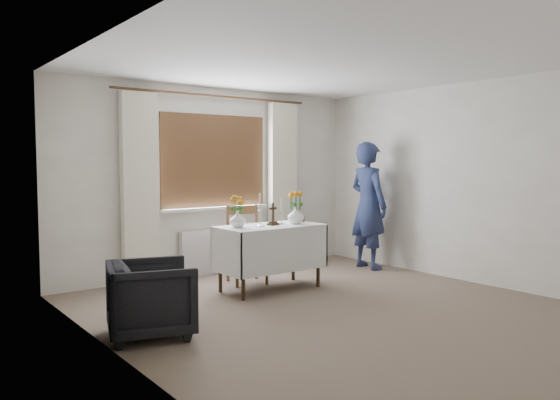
# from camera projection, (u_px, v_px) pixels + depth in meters

# --- Properties ---
(ground) EXTENTS (5.00, 5.00, 0.00)m
(ground) POSITION_uv_depth(u_px,v_px,m) (341.00, 311.00, 5.50)
(ground) COLOR #7E6757
(ground) RESTS_ON ground
(altar_table) EXTENTS (1.24, 0.64, 0.76)m
(altar_table) POSITION_uv_depth(u_px,v_px,m) (270.00, 257.00, 6.43)
(altar_table) COLOR white
(altar_table) RESTS_ON ground
(wooden_chair) EXTENTS (0.55, 0.55, 0.96)m
(wooden_chair) POSITION_uv_depth(u_px,v_px,m) (247.00, 245.00, 6.76)
(wooden_chair) COLOR #572F1E
(wooden_chair) RESTS_ON ground
(armchair) EXTENTS (0.90, 0.88, 0.66)m
(armchair) POSITION_uv_depth(u_px,v_px,m) (151.00, 298.00, 4.71)
(armchair) COLOR black
(armchair) RESTS_ON ground
(person) EXTENTS (0.48, 0.68, 1.79)m
(person) POSITION_uv_depth(u_px,v_px,m) (368.00, 205.00, 7.69)
(person) COLOR navy
(person) RESTS_ON ground
(radiator) EXTENTS (1.10, 0.10, 0.60)m
(radiator) POSITION_uv_depth(u_px,v_px,m) (217.00, 251.00, 7.40)
(radiator) COLOR silver
(radiator) RESTS_ON ground
(wooden_cross) EXTENTS (0.14, 0.11, 0.26)m
(wooden_cross) POSITION_uv_depth(u_px,v_px,m) (273.00, 214.00, 6.41)
(wooden_cross) COLOR black
(wooden_cross) RESTS_ON altar_table
(candlestick_left) EXTENTS (0.14, 0.14, 0.39)m
(candlestick_left) POSITION_uv_depth(u_px,v_px,m) (260.00, 210.00, 6.30)
(candlestick_left) COLOR white
(candlestick_left) RESTS_ON altar_table
(candlestick_right) EXTENTS (0.10, 0.10, 0.31)m
(candlestick_right) POSITION_uv_depth(u_px,v_px,m) (281.00, 212.00, 6.48)
(candlestick_right) COLOR white
(candlestick_right) RESTS_ON altar_table
(flower_vase_left) EXTENTS (0.20, 0.20, 0.19)m
(flower_vase_left) POSITION_uv_depth(u_px,v_px,m) (238.00, 219.00, 6.19)
(flower_vase_left) COLOR white
(flower_vase_left) RESTS_ON altar_table
(flower_vase_right) EXTENTS (0.25, 0.25, 0.20)m
(flower_vase_right) POSITION_uv_depth(u_px,v_px,m) (296.00, 215.00, 6.55)
(flower_vase_right) COLOR white
(flower_vase_right) RESTS_ON altar_table
(wicker_basket) EXTENTS (0.21, 0.21, 0.08)m
(wicker_basket) POSITION_uv_depth(u_px,v_px,m) (297.00, 218.00, 6.81)
(wicker_basket) COLOR brown
(wicker_basket) RESTS_ON altar_table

